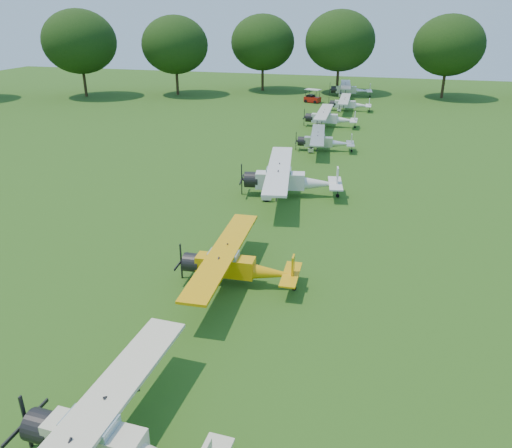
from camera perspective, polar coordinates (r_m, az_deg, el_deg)
The scene contains 10 objects.
ground at distance 31.62m, azimuth 1.23°, elevation -0.43°, with size 160.00×160.00×0.00m, color #224B12.
tree_belt at distance 28.86m, azimuth 8.56°, elevation 13.69°, with size 137.36×130.27×14.52m.
aircraft_1 at distance 16.40m, azimuth -16.46°, elevation -22.62°, with size 6.48×10.31×2.03m.
aircraft_2 at distance 24.83m, azimuth -2.50°, elevation -4.57°, with size 6.14×9.77×1.93m.
aircraft_3 at distance 36.73m, azimuth 3.66°, elevation 5.26°, with size 7.56×11.96×2.35m.
aircraft_4 at distance 49.49m, azimuth 7.65°, elevation 9.46°, with size 5.75×9.13×1.79m.
aircraft_5 at distance 60.25m, azimuth 8.30°, elevation 12.01°, with size 6.31×10.03×1.98m.
aircraft_6 at distance 70.63m, azimuth 10.51°, elevation 13.44°, with size 5.81×9.24×1.82m.
aircraft_7 at distance 82.94m, azimuth 10.61°, elevation 14.97°, with size 6.72×10.70×2.10m.
golf_cart at distance 76.64m, azimuth 6.44°, elevation 14.11°, with size 2.57×2.02×1.93m.
Camera 1 is at (6.85, -28.12, 12.73)m, focal length 35.00 mm.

